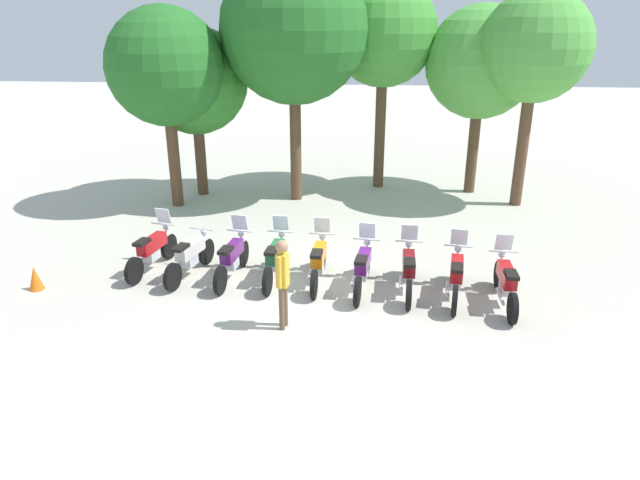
{
  "coord_description": "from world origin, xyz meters",
  "views": [
    {
      "loc": [
        1.12,
        -11.74,
        5.73
      ],
      "look_at": [
        0.0,
        0.5,
        0.9
      ],
      "focal_mm": 32.3,
      "sensor_mm": 36.0,
      "label": 1
    }
  ],
  "objects_px": {
    "motorcycle_1": "(190,256)",
    "motorcycle_5": "(363,267)",
    "motorcycle_7": "(456,275)",
    "tree_5": "(535,48)",
    "motorcycle_4": "(319,261)",
    "tree_1": "(195,81)",
    "tree_3": "(384,34)",
    "motorcycle_8": "(506,282)",
    "motorcycle_0": "(152,250)",
    "motorcycle_2": "(232,258)",
    "motorcycle_6": "(408,270)",
    "tree_0": "(165,67)",
    "tree_2": "(294,30)",
    "motorcycle_3": "(275,258)",
    "traffic_cone": "(35,278)",
    "person_0": "(283,277)",
    "tree_4": "(481,63)"
  },
  "relations": [
    {
      "from": "tree_0",
      "to": "traffic_cone",
      "type": "distance_m",
      "value": 7.52
    },
    {
      "from": "tree_1",
      "to": "motorcycle_6",
      "type": "bearing_deg",
      "value": -46.29
    },
    {
      "from": "motorcycle_7",
      "to": "tree_1",
      "type": "distance_m",
      "value": 10.89
    },
    {
      "from": "tree_1",
      "to": "traffic_cone",
      "type": "xyz_separation_m",
      "value": [
        -1.64,
        -7.57,
        -3.47
      ]
    },
    {
      "from": "motorcycle_0",
      "to": "motorcycle_8",
      "type": "bearing_deg",
      "value": -86.68
    },
    {
      "from": "tree_3",
      "to": "tree_5",
      "type": "bearing_deg",
      "value": -21.46
    },
    {
      "from": "motorcycle_1",
      "to": "tree_0",
      "type": "height_order",
      "value": "tree_0"
    },
    {
      "from": "person_0",
      "to": "tree_4",
      "type": "xyz_separation_m",
      "value": [
        5.01,
        9.8,
        3.19
      ]
    },
    {
      "from": "motorcycle_2",
      "to": "motorcycle_3",
      "type": "xyz_separation_m",
      "value": [
        1.0,
        0.05,
        0.0
      ]
    },
    {
      "from": "motorcycle_2",
      "to": "motorcycle_3",
      "type": "relative_size",
      "value": 1.0
    },
    {
      "from": "tree_2",
      "to": "tree_1",
      "type": "bearing_deg",
      "value": 174.9
    },
    {
      "from": "motorcycle_0",
      "to": "tree_0",
      "type": "height_order",
      "value": "tree_0"
    },
    {
      "from": "person_0",
      "to": "tree_0",
      "type": "bearing_deg",
      "value": -45.56
    },
    {
      "from": "motorcycle_5",
      "to": "tree_3",
      "type": "height_order",
      "value": "tree_3"
    },
    {
      "from": "motorcycle_4",
      "to": "motorcycle_3",
      "type": "bearing_deg",
      "value": 88.39
    },
    {
      "from": "motorcycle_1",
      "to": "tree_3",
      "type": "height_order",
      "value": "tree_3"
    },
    {
      "from": "person_0",
      "to": "motorcycle_4",
      "type": "bearing_deg",
      "value": -90.13
    },
    {
      "from": "motorcycle_4",
      "to": "motorcycle_7",
      "type": "relative_size",
      "value": 1.0
    },
    {
      "from": "motorcycle_3",
      "to": "tree_5",
      "type": "xyz_separation_m",
      "value": [
        6.79,
        6.27,
        4.3
      ]
    },
    {
      "from": "tree_5",
      "to": "tree_3",
      "type": "bearing_deg",
      "value": 158.54
    },
    {
      "from": "tree_1",
      "to": "tree_3",
      "type": "bearing_deg",
      "value": 13.77
    },
    {
      "from": "person_0",
      "to": "tree_3",
      "type": "bearing_deg",
      "value": -87.55
    },
    {
      "from": "motorcycle_7",
      "to": "tree_5",
      "type": "xyz_separation_m",
      "value": [
        2.78,
        6.82,
        4.3
      ]
    },
    {
      "from": "motorcycle_0",
      "to": "motorcycle_3",
      "type": "distance_m",
      "value": 3.01
    },
    {
      "from": "person_0",
      "to": "traffic_cone",
      "type": "distance_m",
      "value": 5.92
    },
    {
      "from": "tree_1",
      "to": "motorcycle_3",
      "type": "bearing_deg",
      "value": -61.2
    },
    {
      "from": "motorcycle_1",
      "to": "motorcycle_7",
      "type": "xyz_separation_m",
      "value": [
        6.01,
        -0.54,
        0.01
      ]
    },
    {
      "from": "motorcycle_6",
      "to": "tree_1",
      "type": "xyz_separation_m",
      "value": [
        -6.6,
        6.91,
        3.23
      ]
    },
    {
      "from": "motorcycle_0",
      "to": "tree_1",
      "type": "relative_size",
      "value": 0.4
    },
    {
      "from": "tree_5",
      "to": "motorcycle_6",
      "type": "bearing_deg",
      "value": -119.72
    },
    {
      "from": "motorcycle_5",
      "to": "traffic_cone",
      "type": "relative_size",
      "value": 3.98
    },
    {
      "from": "motorcycle_5",
      "to": "motorcycle_8",
      "type": "distance_m",
      "value": 3.04
    },
    {
      "from": "tree_1",
      "to": "motorcycle_0",
      "type": "bearing_deg",
      "value": -84.58
    },
    {
      "from": "motorcycle_4",
      "to": "motorcycle_5",
      "type": "xyz_separation_m",
      "value": [
        1.01,
        -0.26,
        0.0
      ]
    },
    {
      "from": "motorcycle_6",
      "to": "tree_5",
      "type": "bearing_deg",
      "value": -27.99
    },
    {
      "from": "motorcycle_2",
      "to": "motorcycle_7",
      "type": "distance_m",
      "value": 5.04
    },
    {
      "from": "motorcycle_2",
      "to": "motorcycle_6",
      "type": "bearing_deg",
      "value": -88.4
    },
    {
      "from": "motorcycle_4",
      "to": "tree_0",
      "type": "xyz_separation_m",
      "value": [
        -5.05,
        5.3,
        3.75
      ]
    },
    {
      "from": "motorcycle_1",
      "to": "tree_2",
      "type": "height_order",
      "value": "tree_2"
    },
    {
      "from": "motorcycle_1",
      "to": "motorcycle_5",
      "type": "xyz_separation_m",
      "value": [
        4.01,
        -0.32,
        0.01
      ]
    },
    {
      "from": "motorcycle_5",
      "to": "motorcycle_6",
      "type": "bearing_deg",
      "value": -85.81
    },
    {
      "from": "motorcycle_2",
      "to": "motorcycle_5",
      "type": "bearing_deg",
      "value": -89.19
    },
    {
      "from": "motorcycle_4",
      "to": "motorcycle_6",
      "type": "xyz_separation_m",
      "value": [
        2.0,
        -0.3,
        0.0
      ]
    },
    {
      "from": "motorcycle_0",
      "to": "motorcycle_7",
      "type": "relative_size",
      "value": 0.99
    },
    {
      "from": "motorcycle_7",
      "to": "tree_4",
      "type": "height_order",
      "value": "tree_4"
    },
    {
      "from": "motorcycle_2",
      "to": "tree_5",
      "type": "height_order",
      "value": "tree_5"
    },
    {
      "from": "tree_0",
      "to": "tree_2",
      "type": "bearing_deg",
      "value": 15.3
    },
    {
      "from": "motorcycle_5",
      "to": "tree_5",
      "type": "height_order",
      "value": "tree_5"
    },
    {
      "from": "tree_1",
      "to": "tree_0",
      "type": "bearing_deg",
      "value": -109.08
    },
    {
      "from": "tree_0",
      "to": "tree_2",
      "type": "xyz_separation_m",
      "value": [
        3.72,
        1.02,
        1.03
      ]
    }
  ]
}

